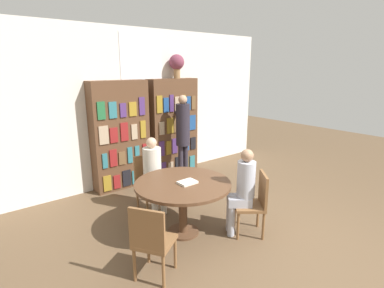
{
  "coord_description": "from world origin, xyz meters",
  "views": [
    {
      "loc": [
        -3.01,
        -1.72,
        2.28
      ],
      "look_at": [
        -0.04,
        1.96,
        1.05
      ],
      "focal_mm": 28.0,
      "sensor_mm": 36.0,
      "label": 1
    }
  ],
  "objects_px": {
    "chair_left_side": "(149,179)",
    "bookshelf_left": "(121,136)",
    "chair_near_camera": "(152,239)",
    "flower_vase": "(177,63)",
    "chair_far_side": "(255,201)",
    "reading_table": "(183,190)",
    "seated_reader_left": "(154,170)",
    "bookshelf_right": "(173,128)",
    "seated_reader_right": "(242,188)",
    "librarian_standing": "(183,130)"
  },
  "relations": [
    {
      "from": "bookshelf_left",
      "to": "bookshelf_right",
      "type": "height_order",
      "value": "same"
    },
    {
      "from": "bookshelf_left",
      "to": "reading_table",
      "type": "bearing_deg",
      "value": -93.36
    },
    {
      "from": "chair_far_side",
      "to": "bookshelf_right",
      "type": "bearing_deg",
      "value": 27.25
    },
    {
      "from": "chair_far_side",
      "to": "librarian_standing",
      "type": "height_order",
      "value": "librarian_standing"
    },
    {
      "from": "bookshelf_right",
      "to": "chair_left_side",
      "type": "bearing_deg",
      "value": -139.43
    },
    {
      "from": "seated_reader_left",
      "to": "reading_table",
      "type": "bearing_deg",
      "value": 90.0
    },
    {
      "from": "reading_table",
      "to": "chair_near_camera",
      "type": "height_order",
      "value": "chair_near_camera"
    },
    {
      "from": "reading_table",
      "to": "seated_reader_left",
      "type": "bearing_deg",
      "value": 87.02
    },
    {
      "from": "chair_near_camera",
      "to": "librarian_standing",
      "type": "distance_m",
      "value": 3.01
    },
    {
      "from": "chair_left_side",
      "to": "seated_reader_left",
      "type": "xyz_separation_m",
      "value": [
        -0.01,
        -0.18,
        0.21
      ]
    },
    {
      "from": "bookshelf_left",
      "to": "flower_vase",
      "type": "height_order",
      "value": "flower_vase"
    },
    {
      "from": "chair_left_side",
      "to": "seated_reader_right",
      "type": "height_order",
      "value": "seated_reader_right"
    },
    {
      "from": "flower_vase",
      "to": "chair_near_camera",
      "type": "xyz_separation_m",
      "value": [
        -2.29,
        -2.64,
        -1.85
      ]
    },
    {
      "from": "flower_vase",
      "to": "seated_reader_left",
      "type": "height_order",
      "value": "flower_vase"
    },
    {
      "from": "chair_left_side",
      "to": "seated_reader_right",
      "type": "distance_m",
      "value": 1.62
    },
    {
      "from": "bookshelf_right",
      "to": "flower_vase",
      "type": "relative_size",
      "value": 4.24
    },
    {
      "from": "flower_vase",
      "to": "chair_left_side",
      "type": "xyz_separation_m",
      "value": [
        -1.4,
        -1.1,
        -1.85
      ]
    },
    {
      "from": "chair_near_camera",
      "to": "seated_reader_left",
      "type": "xyz_separation_m",
      "value": [
        0.87,
        1.36,
        0.21
      ]
    },
    {
      "from": "reading_table",
      "to": "seated_reader_left",
      "type": "relative_size",
      "value": 1.07
    },
    {
      "from": "flower_vase",
      "to": "reading_table",
      "type": "distance_m",
      "value": 3.06
    },
    {
      "from": "bookshelf_right",
      "to": "chair_far_side",
      "type": "bearing_deg",
      "value": -101.73
    },
    {
      "from": "chair_left_side",
      "to": "bookshelf_left",
      "type": "bearing_deg",
      "value": -90.73
    },
    {
      "from": "chair_near_camera",
      "to": "seated_reader_left",
      "type": "bearing_deg",
      "value": 114.14
    },
    {
      "from": "reading_table",
      "to": "seated_reader_right",
      "type": "relative_size",
      "value": 1.07
    },
    {
      "from": "bookshelf_right",
      "to": "seated_reader_right",
      "type": "relative_size",
      "value": 1.66
    },
    {
      "from": "chair_left_side",
      "to": "librarian_standing",
      "type": "relative_size",
      "value": 0.51
    },
    {
      "from": "reading_table",
      "to": "chair_near_camera",
      "type": "relative_size",
      "value": 1.48
    },
    {
      "from": "flower_vase",
      "to": "chair_left_side",
      "type": "bearing_deg",
      "value": -141.82
    },
    {
      "from": "flower_vase",
      "to": "chair_far_side",
      "type": "height_order",
      "value": "flower_vase"
    },
    {
      "from": "chair_near_camera",
      "to": "chair_left_side",
      "type": "height_order",
      "value": "same"
    },
    {
      "from": "reading_table",
      "to": "librarian_standing",
      "type": "height_order",
      "value": "librarian_standing"
    },
    {
      "from": "bookshelf_right",
      "to": "bookshelf_left",
      "type": "bearing_deg",
      "value": 179.98
    },
    {
      "from": "bookshelf_left",
      "to": "chair_far_side",
      "type": "xyz_separation_m",
      "value": [
        0.65,
        -2.72,
        -0.52
      ]
    },
    {
      "from": "chair_near_camera",
      "to": "seated_reader_right",
      "type": "distance_m",
      "value": 1.47
    },
    {
      "from": "bookshelf_right",
      "to": "seated_reader_left",
      "type": "bearing_deg",
      "value": -135.37
    },
    {
      "from": "librarian_standing",
      "to": "bookshelf_right",
      "type": "bearing_deg",
      "value": 76.64
    },
    {
      "from": "bookshelf_right",
      "to": "chair_left_side",
      "type": "relative_size",
      "value": 2.3
    },
    {
      "from": "seated_reader_left",
      "to": "librarian_standing",
      "type": "distance_m",
      "value": 1.45
    },
    {
      "from": "flower_vase",
      "to": "chair_left_side",
      "type": "distance_m",
      "value": 2.57
    },
    {
      "from": "chair_near_camera",
      "to": "flower_vase",
      "type": "bearing_deg",
      "value": 106.03
    },
    {
      "from": "chair_near_camera",
      "to": "librarian_standing",
      "type": "relative_size",
      "value": 0.51
    },
    {
      "from": "bookshelf_right",
      "to": "chair_near_camera",
      "type": "distance_m",
      "value": 3.45
    },
    {
      "from": "seated_reader_right",
      "to": "librarian_standing",
      "type": "relative_size",
      "value": 0.7
    },
    {
      "from": "chair_left_side",
      "to": "chair_far_side",
      "type": "bearing_deg",
      "value": 117.0
    },
    {
      "from": "chair_far_side",
      "to": "seated_reader_left",
      "type": "relative_size",
      "value": 0.72
    },
    {
      "from": "flower_vase",
      "to": "seated_reader_left",
      "type": "distance_m",
      "value": 2.52
    },
    {
      "from": "flower_vase",
      "to": "reading_table",
      "type": "height_order",
      "value": "flower_vase"
    },
    {
      "from": "reading_table",
      "to": "chair_near_camera",
      "type": "xyz_separation_m",
      "value": [
        -0.83,
        -0.54,
        -0.16
      ]
    },
    {
      "from": "chair_far_side",
      "to": "seated_reader_right",
      "type": "height_order",
      "value": "seated_reader_right"
    },
    {
      "from": "flower_vase",
      "to": "chair_far_side",
      "type": "bearing_deg",
      "value": -104.12
    }
  ]
}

